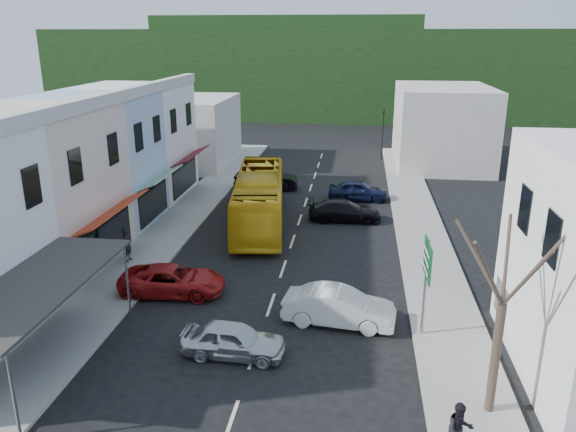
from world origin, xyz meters
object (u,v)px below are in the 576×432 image
(bus, at_px, (259,200))
(pedestrian_left, at_px, (127,245))
(car_white, at_px, (339,308))
(street_tree, at_px, (502,305))
(car_silver, at_px, (233,339))
(traffic_signal, at_px, (383,134))
(car_red, at_px, (173,280))
(direction_sign, at_px, (425,289))
(pedestrian_right, at_px, (460,429))

(bus, bearing_deg, pedestrian_left, -136.19)
(car_white, relative_size, street_tree, 0.58)
(car_silver, distance_m, traffic_signal, 36.27)
(car_red, height_order, traffic_signal, traffic_signal)
(car_silver, bearing_deg, pedestrian_left, 45.28)
(traffic_signal, bearing_deg, bus, 64.35)
(car_white, distance_m, traffic_signal, 32.86)
(car_white, height_order, direction_sign, direction_sign)
(pedestrian_right, xyz_separation_m, street_tree, (1.31, 2.18, 2.82))
(car_white, xyz_separation_m, pedestrian_left, (-11.16, 5.05, 0.30))
(car_white, bearing_deg, car_red, 83.18)
(direction_sign, xyz_separation_m, street_tree, (1.64, -4.58, 1.77))
(car_red, relative_size, direction_sign, 1.12)
(car_white, bearing_deg, direction_sign, -93.87)
(car_white, height_order, pedestrian_right, pedestrian_right)
(car_red, distance_m, traffic_signal, 32.60)
(car_red, bearing_deg, pedestrian_right, -132.84)
(bus, height_order, car_silver, bus)
(pedestrian_right, xyz_separation_m, traffic_signal, (-0.89, 40.08, 1.40))
(bus, distance_m, car_white, 13.40)
(street_tree, bearing_deg, pedestrian_right, -121.05)
(car_white, xyz_separation_m, street_tree, (4.95, -5.20, 3.12))
(pedestrian_right, distance_m, direction_sign, 6.84)
(car_white, distance_m, street_tree, 7.83)
(traffic_signal, bearing_deg, car_red, 67.49)
(car_silver, relative_size, car_red, 0.96)
(car_red, height_order, pedestrian_right, pedestrian_right)
(bus, distance_m, pedestrian_left, 9.15)
(car_silver, relative_size, traffic_signal, 0.92)
(car_silver, distance_m, street_tree, 9.55)
(bus, distance_m, traffic_signal, 22.11)
(car_silver, height_order, street_tree, street_tree)
(bus, relative_size, traffic_signal, 2.41)
(car_white, xyz_separation_m, pedestrian_right, (3.64, -7.38, 0.30))
(car_silver, xyz_separation_m, pedestrian_right, (7.42, -4.45, 0.30))
(pedestrian_right, distance_m, traffic_signal, 40.12)
(bus, bearing_deg, car_white, -73.50)
(car_silver, distance_m, car_white, 4.79)
(car_red, height_order, direction_sign, direction_sign)
(direction_sign, bearing_deg, street_tree, -71.67)
(traffic_signal, bearing_deg, car_white, 81.40)
(car_red, bearing_deg, pedestrian_left, 43.86)
(car_silver, bearing_deg, car_white, -49.76)
(car_red, height_order, street_tree, street_tree)
(bus, height_order, car_white, bus)
(pedestrian_right, bearing_deg, pedestrian_left, 127.23)
(car_white, bearing_deg, bus, 31.03)
(car_silver, relative_size, direction_sign, 1.07)
(car_red, distance_m, street_tree, 14.82)
(car_white, xyz_separation_m, car_red, (-7.70, 1.87, 0.00))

